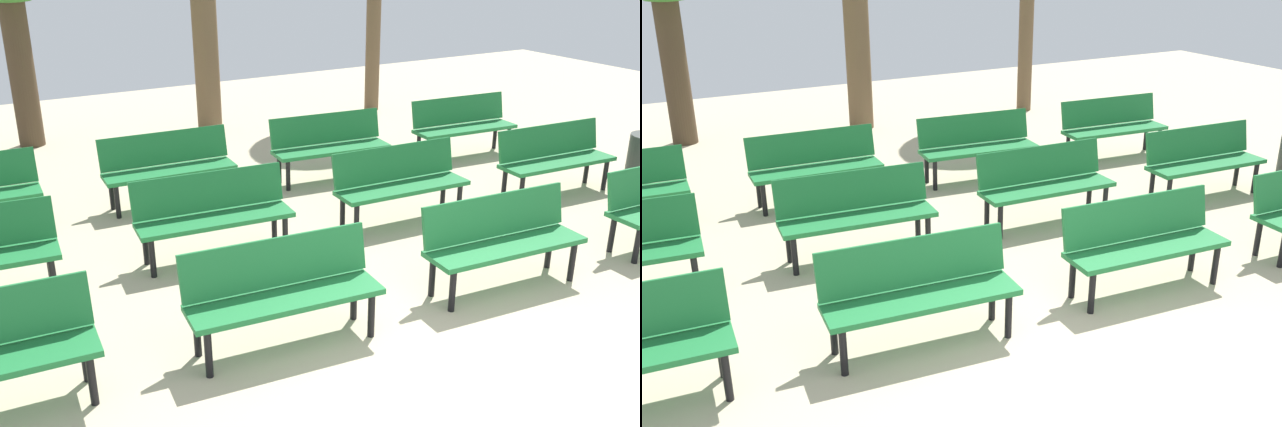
{
  "view_description": "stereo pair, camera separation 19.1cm",
  "coord_description": "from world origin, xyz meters",
  "views": [
    {
      "loc": [
        -3.29,
        -2.97,
        3.19
      ],
      "look_at": [
        0.0,
        2.76,
        0.55
      ],
      "focal_mm": 40.01,
      "sensor_mm": 36.0,
      "label": 1
    },
    {
      "loc": [
        -3.12,
        -3.06,
        3.19
      ],
      "look_at": [
        0.0,
        2.76,
        0.55
      ],
      "focal_mm": 40.01,
      "sensor_mm": 36.0,
      "label": 2
    }
  ],
  "objects": [
    {
      "name": "bench_r2_c2",
      "position": [
        1.46,
        5.04,
        0.5
      ],
      "size": [
        1.64,
        0.64,
        0.87
      ],
      "rotation": [
        0.0,
        0.0,
        -0.1
      ],
      "color": "#1E7238",
      "rests_on": "ground_plane"
    },
    {
      "name": "bench_r0_c2",
      "position": [
        1.25,
        1.5,
        0.5
      ],
      "size": [
        1.63,
        0.6,
        0.87
      ],
      "rotation": [
        0.0,
        0.0,
        -0.08
      ],
      "color": "#1E7238",
      "rests_on": "ground_plane"
    },
    {
      "name": "bench_r1_c2",
      "position": [
        1.38,
        3.31,
        0.5
      ],
      "size": [
        1.62,
        0.56,
        0.87
      ],
      "rotation": [
        0.0,
        0.0,
        -0.05
      ],
      "color": "#1E7238",
      "rests_on": "ground_plane"
    },
    {
      "name": "bench_r0_c1",
      "position": [
        -1.01,
        1.62,
        0.5
      ],
      "size": [
        1.64,
        0.62,
        0.87
      ],
      "rotation": [
        0.0,
        0.0,
        -0.09
      ],
      "color": "#1E7238",
      "rests_on": "ground_plane"
    },
    {
      "name": "bench_r1_c1",
      "position": [
        -0.85,
        3.48,
        0.5
      ],
      "size": [
        1.64,
        0.62,
        0.87
      ],
      "rotation": [
        0.0,
        0.0,
        -0.09
      ],
      "color": "#1E7238",
      "rests_on": "ground_plane"
    },
    {
      "name": "bench_r2_c1",
      "position": [
        -0.74,
        5.22,
        0.5
      ],
      "size": [
        1.62,
        0.56,
        0.87
      ],
      "rotation": [
        0.0,
        0.0,
        -0.05
      ],
      "color": "#1E7238",
      "rests_on": "ground_plane"
    },
    {
      "name": "tree_0",
      "position": [
        1.03,
        8.34,
        1.38
      ],
      "size": [
        0.41,
        0.41,
        2.76
      ],
      "color": "brown",
      "rests_on": "ground_plane"
    },
    {
      "name": "bench_r2_c3",
      "position": [
        3.72,
        4.96,
        0.5
      ],
      "size": [
        1.63,
        0.61,
        0.87
      ],
      "rotation": [
        0.0,
        0.0,
        -0.08
      ],
      "color": "#1E7238",
      "rests_on": "ground_plane"
    },
    {
      "name": "ground_plane",
      "position": [
        0.0,
        0.0,
        0.0
      ],
      "size": [
        24.0,
        24.0,
        0.0
      ],
      "primitive_type": "plane",
      "color": "#BCAD8E"
    },
    {
      "name": "bench_r1_c3",
      "position": [
        3.65,
        3.1,
        0.5
      ],
      "size": [
        1.63,
        0.58,
        0.87
      ],
      "rotation": [
        0.0,
        0.0,
        -0.06
      ],
      "color": "#1E7238",
      "rests_on": "ground_plane"
    }
  ]
}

